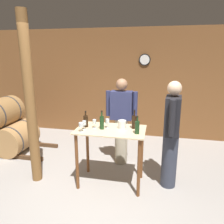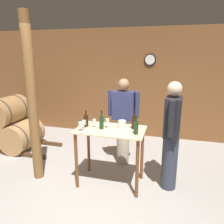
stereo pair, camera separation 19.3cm
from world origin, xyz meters
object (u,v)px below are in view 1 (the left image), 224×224
object	(u,v)px
wine_bottle_far_left	(86,121)
wine_bottle_right	(137,127)
wine_bottle_left	(102,122)
wine_bottle_center	(134,122)
person_host	(121,120)
wine_glass_near_right	(94,122)
wine_glass_far_side	(107,121)
wine_glass_near_left	(81,125)
ice_bucket	(122,124)
wooden_post	(30,102)
wine_glass_near_center	(84,123)
person_visitor_with_scarf	(171,133)

from	to	relation	value
wine_bottle_far_left	wine_bottle_right	size ratio (longest dim) A/B	0.97
wine_bottle_right	wine_bottle_left	bearing A→B (deg)	170.49
wine_bottle_left	wine_bottle_center	bearing A→B (deg)	15.10
person_host	wine_bottle_right	bearing A→B (deg)	-66.17
wine_glass_near_right	wine_glass_far_side	bearing A→B (deg)	12.53
wine_glass_near_left	person_host	world-z (taller)	person_host
wine_bottle_left	ice_bucket	bearing A→B (deg)	16.81
wine_bottle_center	person_host	xyz separation A→B (m)	(-0.31, 0.63, -0.18)
wooden_post	ice_bucket	distance (m)	1.48
wine_bottle_right	ice_bucket	distance (m)	0.31
wooden_post	wine_glass_near_center	bearing A→B (deg)	3.09
wine_bottle_center	wine_glass_near_right	size ratio (longest dim) A/B	2.14
wine_bottle_left	wine_glass_near_left	distance (m)	0.33
wine_bottle_right	person_host	world-z (taller)	person_host
person_host	wooden_post	bearing A→B (deg)	-145.43
wine_bottle_far_left	wine_glass_far_side	distance (m)	0.35
wooden_post	person_visitor_with_scarf	bearing A→B (deg)	7.41
wine_glass_near_left	wine_glass_far_side	world-z (taller)	wine_glass_far_side
wine_glass_near_center	person_visitor_with_scarf	world-z (taller)	person_visitor_with_scarf
wine_glass_near_left	wine_glass_near_center	size ratio (longest dim) A/B	1.01
person_visitor_with_scarf	wooden_post	bearing A→B (deg)	-172.59
wine_glass_far_side	wine_glass_near_right	bearing A→B (deg)	-167.47
person_visitor_with_scarf	person_host	bearing A→B (deg)	145.27
wine_bottle_far_left	wine_bottle_right	bearing A→B (deg)	-9.86
ice_bucket	person_host	distance (m)	0.70
wine_bottle_far_left	wine_bottle_left	distance (m)	0.28
wine_glass_near_left	wine_glass_near_center	distance (m)	0.10
wine_bottle_right	ice_bucket	size ratio (longest dim) A/B	2.08
wooden_post	person_visitor_with_scarf	world-z (taller)	wooden_post
wine_bottle_far_left	wine_glass_near_right	size ratio (longest dim) A/B	1.87
wine_bottle_left	wine_glass_near_left	xyz separation A→B (m)	(-0.27, -0.19, -0.01)
wine_glass_near_center	wine_glass_near_right	xyz separation A→B (m)	(0.13, 0.11, -0.00)
wine_bottle_right	wine_glass_near_left	world-z (taller)	wine_bottle_right
wine_bottle_left	wine_bottle_center	xyz separation A→B (m)	(0.49, 0.13, -0.00)
wine_bottle_left	wine_glass_near_right	bearing A→B (deg)	170.32
wine_glass_near_left	person_host	bearing A→B (deg)	64.70
wine_glass_far_side	person_host	xyz separation A→B (m)	(0.11, 0.70, -0.18)
ice_bucket	wine_glass_near_right	bearing A→B (deg)	-170.70
wine_bottle_far_left	wine_glass_far_side	size ratio (longest dim) A/B	1.76
wine_bottle_right	wine_glass_far_side	bearing A→B (deg)	161.83
wine_glass_near_right	wine_glass_far_side	xyz separation A→B (m)	(0.20, 0.04, 0.01)
wine_bottle_far_left	wine_glass_near_right	bearing A→B (deg)	-11.25
wine_bottle_center	wine_bottle_far_left	bearing A→B (deg)	-174.07
person_host	person_visitor_with_scarf	size ratio (longest dim) A/B	0.97
ice_bucket	person_visitor_with_scarf	world-z (taller)	person_visitor_with_scarf
wine_glass_near_center	wine_glass_near_right	size ratio (longest dim) A/B	1.02
wine_glass_near_left	person_visitor_with_scarf	bearing A→B (deg)	14.32
wine_glass_near_center	person_host	size ratio (longest dim) A/B	0.09
wine_glass_near_center	wine_glass_near_right	world-z (taller)	wine_glass_near_center
wine_bottle_far_left	ice_bucket	distance (m)	0.59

